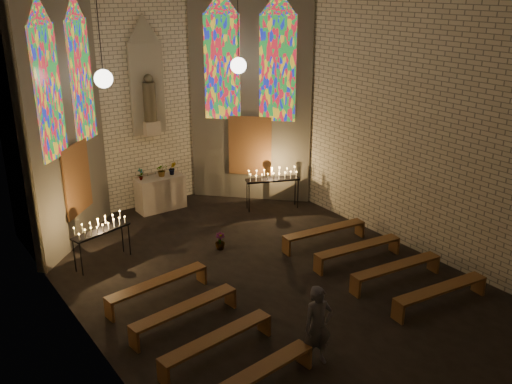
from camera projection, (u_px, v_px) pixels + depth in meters
floor at (270, 284)px, 12.73m from camera, size 12.00×12.00×0.00m
room at (191, 95)px, 14.01m from camera, size 8.22×12.43×7.00m
altar at (161, 193)px, 16.73m from camera, size 1.40×0.60×1.00m
flower_vase_left at (141, 174)px, 16.25m from camera, size 0.22×0.19×0.35m
flower_vase_center at (162, 170)px, 16.56m from camera, size 0.40×0.37×0.38m
flower_vase_right at (172, 168)px, 16.69m from camera, size 0.26×0.24×0.40m
aisle_flower_pot at (220, 241)px, 14.31m from camera, size 0.32×0.32×0.44m
votive_stand_left at (101, 228)px, 13.36m from camera, size 1.50×0.71×1.07m
votive_stand_right at (273, 177)px, 16.61m from camera, size 1.60×0.95×1.16m
pew_left_0 at (158, 285)px, 12.00m from camera, size 2.35×0.59×0.45m
pew_right_0 at (325, 232)px, 14.51m from camera, size 2.35×0.59×0.45m
pew_left_1 at (185, 310)px, 11.08m from camera, size 2.35×0.59×0.45m
pew_right_1 at (358, 249)px, 13.59m from camera, size 2.35×0.59×0.45m
pew_left_2 at (217, 340)px, 10.16m from camera, size 2.35×0.59×0.45m
pew_right_2 at (396, 268)px, 12.67m from camera, size 2.35×0.59×0.45m
pew_left_3 at (256, 376)px, 9.24m from camera, size 2.35×0.59×0.45m
pew_right_3 at (441, 291)px, 11.75m from camera, size 2.35×0.59×0.45m
visitor at (318, 326)px, 9.88m from camera, size 0.61×0.46×1.50m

